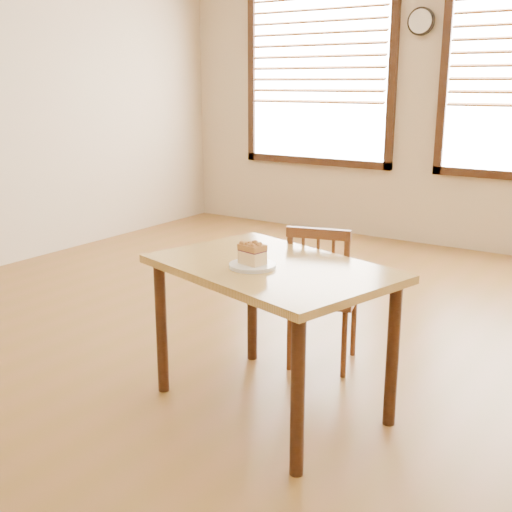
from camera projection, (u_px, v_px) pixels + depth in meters
The scene contains 8 objects.
ground at pixel (260, 432), 3.02m from camera, with size 8.00×8.00×0.00m, color brown.
room_shell at pixel (261, 20), 2.54m from camera, with size 8.00×8.00×8.00m.
window_left at pixel (318, 61), 6.75m from camera, with size 1.76×0.10×1.96m.
wall_clock at pixel (421, 21), 6.06m from camera, with size 0.26×0.05×0.26m.
cafe_table_main at pixel (271, 285), 3.09m from camera, with size 1.31×1.04×0.75m.
cafe_chair_main at pixel (322, 294), 3.63m from camera, with size 0.48×0.48×0.85m.
plate at pixel (252, 266), 3.02m from camera, with size 0.22×0.22×0.02m.
cake_slice at pixel (252, 252), 3.00m from camera, with size 0.13×0.11×0.11m.
Camera 1 is at (1.49, -2.25, 1.59)m, focal length 45.00 mm.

